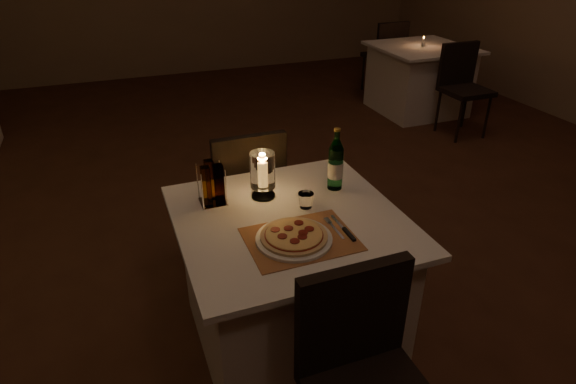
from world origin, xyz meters
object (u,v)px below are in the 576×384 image
object	(u,v)px
main_table	(289,281)
chair_far	(246,185)
chair_near	(363,365)
hurricane_candle	(263,172)
neighbor_table_right	(418,79)
pizza	(294,235)
tumbler	(306,200)
plate	(294,239)
water_bottle	(336,165)

from	to	relation	value
main_table	chair_far	bearing A→B (deg)	90.00
main_table	chair_near	world-z (taller)	chair_near
hurricane_candle	neighbor_table_right	distance (m)	3.79
pizza	neighbor_table_right	world-z (taller)	pizza
tumbler	chair_far	bearing A→B (deg)	98.91
neighbor_table_right	tumbler	bearing A→B (deg)	-132.80
chair_far	plate	bearing A→B (deg)	-93.20
chair_near	water_bottle	xyz separation A→B (m)	(0.31, 0.90, 0.32)
neighbor_table_right	chair_far	bearing A→B (deg)	-141.63
pizza	hurricane_candle	size ratio (longest dim) A/B	1.22
chair_far	main_table	bearing A→B (deg)	-90.00
pizza	water_bottle	size ratio (longest dim) A/B	0.89
plate	chair_far	bearing A→B (deg)	86.80
hurricane_candle	chair_far	bearing A→B (deg)	84.14
pizza	neighbor_table_right	xyz separation A→B (m)	(2.71, 3.00, -0.39)
main_table	neighbor_table_right	xyz separation A→B (m)	(2.66, 2.82, 0.00)
main_table	tumbler	size ratio (longest dim) A/B	13.72
main_table	hurricane_candle	size ratio (longest dim) A/B	4.35
main_table	chair_near	size ratio (longest dim) A/B	1.11
chair_near	neighbor_table_right	bearing A→B (deg)	53.02
plate	hurricane_candle	world-z (taller)	hurricane_candle
plate	water_bottle	size ratio (longest dim) A/B	1.01
chair_far	tumbler	size ratio (longest dim) A/B	12.35
plate	neighbor_table_right	size ratio (longest dim) A/B	0.32
water_bottle	hurricane_candle	xyz separation A→B (m)	(-0.36, 0.04, 0.01)
hurricane_candle	water_bottle	bearing A→B (deg)	-6.49
chair_near	tumbler	xyz separation A→B (m)	(0.10, 0.77, 0.23)
plate	tumbler	distance (m)	0.28
water_bottle	hurricane_candle	world-z (taller)	water_bottle
neighbor_table_right	chair_near	bearing A→B (deg)	-126.98
main_table	chair_far	distance (m)	0.74
plate	hurricane_candle	bearing A→B (deg)	90.04
chair_far	tumbler	distance (m)	0.70
main_table	plate	size ratio (longest dim) A/B	3.12
plate	tumbler	xyz separation A→B (m)	(0.15, 0.24, 0.03)
water_bottle	neighbor_table_right	size ratio (longest dim) A/B	0.32
plate	neighbor_table_right	xyz separation A→B (m)	(2.71, 3.00, -0.38)
pizza	neighbor_table_right	distance (m)	4.07
chair_near	chair_far	world-z (taller)	same
plate	neighbor_table_right	world-z (taller)	plate
chair_near	hurricane_candle	world-z (taller)	hurricane_candle
main_table	chair_far	world-z (taller)	chair_far
chair_near	pizza	world-z (taller)	chair_near
chair_near	tumbler	size ratio (longest dim) A/B	12.35
chair_far	tumbler	bearing A→B (deg)	-81.09
tumbler	main_table	bearing A→B (deg)	-150.52
pizza	hurricane_candle	distance (m)	0.42
pizza	water_bottle	xyz separation A→B (m)	(0.36, 0.36, 0.10)
tumbler	chair_near	bearing A→B (deg)	-97.58
chair_near	plate	size ratio (longest dim) A/B	2.81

